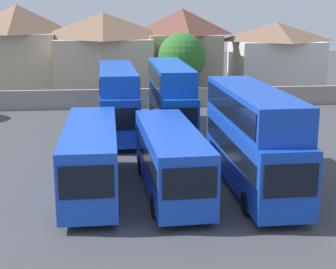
{
  "coord_description": "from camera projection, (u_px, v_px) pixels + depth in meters",
  "views": [
    {
      "loc": [
        -2.91,
        -24.56,
        8.97
      ],
      "look_at": [
        0.0,
        3.0,
        2.22
      ],
      "focal_mm": 54.75,
      "sensor_mm": 36.0,
      "label": 1
    }
  ],
  "objects": [
    {
      "name": "ground",
      "position": [
        150.0,
        118.0,
        43.54
      ],
      "size": [
        140.0,
        140.0,
        0.0
      ],
      "primitive_type": "plane",
      "color": "#424247"
    },
    {
      "name": "depot_boundary_wall",
      "position": [
        146.0,
        98.0,
        48.21
      ],
      "size": [
        56.0,
        0.5,
        1.8
      ],
      "primitive_type": "cube",
      "color": "gray",
      "rests_on": "ground"
    },
    {
      "name": "bus_1",
      "position": [
        91.0,
        155.0,
        25.48
      ],
      "size": [
        2.68,
        10.29,
        3.42
      ],
      "rotation": [
        0.0,
        0.0,
        -1.56
      ],
      "color": "blue",
      "rests_on": "ground"
    },
    {
      "name": "bus_2",
      "position": [
        171.0,
        156.0,
        25.51
      ],
      "size": [
        3.01,
        10.19,
        3.29
      ],
      "rotation": [
        0.0,
        0.0,
        -1.52
      ],
      "color": "blue",
      "rests_on": "ground"
    },
    {
      "name": "bus_3",
      "position": [
        252.0,
        133.0,
        25.96
      ],
      "size": [
        2.74,
        11.31,
        5.12
      ],
      "rotation": [
        0.0,
        0.0,
        -1.56
      ],
      "color": "#1642BD",
      "rests_on": "ground"
    },
    {
      "name": "bus_4",
      "position": [
        118.0,
        97.0,
        37.57
      ],
      "size": [
        2.87,
        11.63,
        4.93
      ],
      "rotation": [
        0.0,
        0.0,
        -1.54
      ],
      "color": "blue",
      "rests_on": "ground"
    },
    {
      "name": "bus_5",
      "position": [
        170.0,
        94.0,
        38.35
      ],
      "size": [
        2.61,
        11.72,
        5.07
      ],
      "rotation": [
        0.0,
        0.0,
        -1.57
      ],
      "color": "blue",
      "rests_on": "ground"
    },
    {
      "name": "house_terrace_left",
      "position": [
        19.0,
        50.0,
        53.97
      ],
      "size": [
        8.39,
        8.22,
        9.55
      ],
      "color": "#C6B293",
      "rests_on": "ground"
    },
    {
      "name": "house_terrace_centre",
      "position": [
        104.0,
        54.0,
        53.42
      ],
      "size": [
        10.35,
        8.24,
        8.74
      ],
      "color": "#C6B293",
      "rests_on": "ground"
    },
    {
      "name": "house_terrace_right",
      "position": [
        182.0,
        51.0,
        55.44
      ],
      "size": [
        7.9,
        8.14,
        9.13
      ],
      "color": "tan",
      "rests_on": "ground"
    },
    {
      "name": "house_terrace_far_right",
      "position": [
        275.0,
        57.0,
        56.93
      ],
      "size": [
        9.48,
        8.32,
        7.72
      ],
      "color": "silver",
      "rests_on": "ground"
    },
    {
      "name": "tree_behind_wall",
      "position": [
        182.0,
        57.0,
        50.16
      ],
      "size": [
        4.71,
        4.71,
        6.86
      ],
      "color": "brown",
      "rests_on": "ground"
    }
  ]
}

